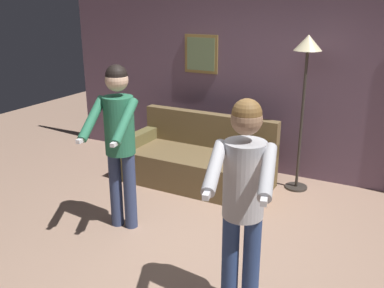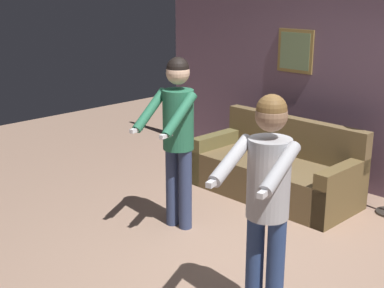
{
  "view_description": "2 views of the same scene",
  "coord_description": "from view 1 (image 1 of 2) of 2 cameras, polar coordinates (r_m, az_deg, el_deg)",
  "views": [
    {
      "loc": [
        1.63,
        -3.2,
        2.28
      ],
      "look_at": [
        0.1,
        -0.24,
        1.16
      ],
      "focal_mm": 40.0,
      "sensor_mm": 36.0,
      "label": 1
    },
    {
      "loc": [
        2.72,
        -3.36,
        2.34
      ],
      "look_at": [
        -0.23,
        -0.39,
        1.1
      ],
      "focal_mm": 50.0,
      "sensor_mm": 36.0,
      "label": 2
    }
  ],
  "objects": [
    {
      "name": "person_standing_right",
      "position": [
        3.06,
        6.86,
        -6.17
      ],
      "size": [
        0.54,
        0.73,
        1.66
      ],
      "color": "navy",
      "rests_on": "ground_plane"
    },
    {
      "name": "back_wall_assembly",
      "position": [
        5.79,
        11.01,
        8.53
      ],
      "size": [
        6.4,
        0.1,
        2.6
      ],
      "color": "#684F64",
      "rests_on": "ground_plane"
    },
    {
      "name": "person_standing_left",
      "position": [
        4.29,
        -9.73,
        1.41
      ],
      "size": [
        0.51,
        0.67,
        1.71
      ],
      "color": "navy",
      "rests_on": "ground_plane"
    },
    {
      "name": "ground_plane",
      "position": [
        4.25,
        0.36,
        -13.83
      ],
      "size": [
        12.0,
        12.0,
        0.0
      ],
      "primitive_type": "plane",
      "color": "#A2806A"
    },
    {
      "name": "torchiere_lamp",
      "position": [
        5.23,
        15.02,
        10.36
      ],
      "size": [
        0.33,
        0.33,
        1.91
      ],
      "color": "#332D28",
      "rests_on": "ground_plane"
    },
    {
      "name": "couch",
      "position": [
        5.56,
        0.86,
        -2.51
      ],
      "size": [
        1.91,
        0.88,
        0.87
      ],
      "color": "brown",
      "rests_on": "ground_plane"
    }
  ]
}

